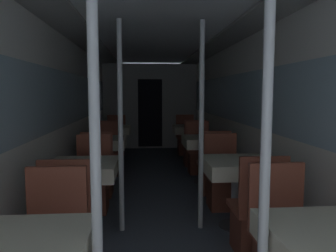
% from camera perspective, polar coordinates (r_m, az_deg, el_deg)
% --- Properties ---
extents(wall_left, '(0.05, 10.36, 2.24)m').
position_cam_1_polar(wall_left, '(4.73, -17.51, 1.64)').
color(wall_left, silver).
rests_on(wall_left, ground_plane).
extents(wall_right, '(0.05, 10.36, 2.24)m').
position_cam_1_polar(wall_right, '(4.83, 13.22, 1.84)').
color(wall_right, silver).
rests_on(wall_right, ground_plane).
extents(ceiling_panel, '(2.54, 10.36, 0.07)m').
position_cam_1_polar(ceiling_panel, '(4.67, -2.02, 15.68)').
color(ceiling_panel, silver).
rests_on(ceiling_panel, wall_left).
extents(bulkhead_far, '(2.49, 0.09, 2.24)m').
position_cam_1_polar(bulkhead_far, '(8.76, -3.14, 3.40)').
color(bulkhead_far, '#A8A8A3').
rests_on(bulkhead_far, ground_plane).
extents(support_pole_left_0, '(0.06, 0.06, 2.24)m').
position_cam_1_polar(support_pole_left_0, '(1.67, -12.49, -7.02)').
color(support_pole_left_0, silver).
rests_on(support_pole_left_0, ground_plane).
extents(dining_table_left_1, '(0.71, 0.71, 0.76)m').
position_cam_1_polar(dining_table_left_1, '(3.62, -14.58, -7.94)').
color(dining_table_left_1, '#4C4C51').
rests_on(dining_table_left_1, ground_plane).
extents(chair_left_near_1, '(0.44, 0.44, 0.95)m').
position_cam_1_polar(chair_left_near_1, '(3.14, -16.49, -16.85)').
color(chair_left_near_1, brown).
rests_on(chair_left_near_1, ground_plane).
extents(chair_left_far_1, '(0.44, 0.44, 0.95)m').
position_cam_1_polar(chair_left_far_1, '(4.30, -12.98, -10.50)').
color(chair_left_far_1, brown).
rests_on(chair_left_far_1, ground_plane).
extents(support_pole_left_1, '(0.06, 0.06, 2.24)m').
position_cam_1_polar(support_pole_left_1, '(3.49, -8.26, -0.27)').
color(support_pole_left_1, silver).
rests_on(support_pole_left_1, ground_plane).
extents(dining_table_left_2, '(0.71, 0.71, 0.76)m').
position_cam_1_polar(dining_table_left_2, '(5.41, -11.15, -3.31)').
color(dining_table_left_2, '#4C4C51').
rests_on(dining_table_left_2, ground_plane).
extents(chair_left_near_2, '(0.44, 0.44, 0.95)m').
position_cam_1_polar(chair_left_near_2, '(4.88, -11.93, -8.54)').
color(chair_left_near_2, brown).
rests_on(chair_left_near_2, ground_plane).
extents(chair_left_far_2, '(0.44, 0.44, 0.95)m').
position_cam_1_polar(chair_left_far_2, '(6.08, -10.40, -5.63)').
color(chair_left_far_2, brown).
rests_on(chair_left_far_2, ground_plane).
extents(dining_table_left_3, '(0.71, 0.71, 0.76)m').
position_cam_1_polar(dining_table_left_3, '(7.23, -9.45, -0.99)').
color(dining_table_left_3, '#4C4C51').
rests_on(dining_table_left_3, ground_plane).
extents(chair_left_near_3, '(0.44, 0.44, 0.95)m').
position_cam_1_polar(chair_left_near_3, '(6.67, -9.87, -4.61)').
color(chair_left_near_3, brown).
rests_on(chair_left_near_3, ground_plane).
extents(chair_left_far_3, '(0.44, 0.44, 0.95)m').
position_cam_1_polar(chair_left_far_3, '(7.90, -9.02, -2.97)').
color(chair_left_far_3, brown).
rests_on(chair_left_far_3, ground_plane).
extents(dining_table_right_0, '(0.71, 0.71, 0.76)m').
position_cam_1_polar(dining_table_right_0, '(2.09, 27.09, -18.78)').
color(dining_table_right_0, '#4C4C51').
rests_on(dining_table_right_0, ground_plane).
extents(support_pole_right_0, '(0.06, 0.06, 2.24)m').
position_cam_1_polar(support_pole_right_0, '(1.77, 16.58, -6.40)').
color(support_pole_right_0, silver).
rests_on(support_pole_right_0, ground_plane).
extents(dining_table_right_1, '(0.71, 0.71, 0.76)m').
position_cam_1_polar(dining_table_right_1, '(3.71, 11.94, -7.54)').
color(dining_table_right_1, '#4C4C51').
rests_on(dining_table_right_1, ground_plane).
extents(chair_right_near_1, '(0.44, 0.44, 0.95)m').
position_cam_1_polar(chair_right_near_1, '(3.25, 15.02, -16.07)').
color(chair_right_near_1, brown).
rests_on(chair_right_near_1, ground_plane).
extents(chair_right_far_1, '(0.44, 0.44, 0.95)m').
position_cam_1_polar(chair_right_far_1, '(4.38, 9.51, -10.14)').
color(chair_right_far_1, brown).
rests_on(chair_right_far_1, ground_plane).
extents(support_pole_right_1, '(0.06, 0.06, 2.24)m').
position_cam_1_polar(support_pole_right_1, '(3.54, 5.83, -0.16)').
color(support_pole_right_1, silver).
rests_on(support_pole_right_1, ground_plane).
extents(dining_table_right_2, '(0.71, 0.71, 0.76)m').
position_cam_1_polar(dining_table_right_2, '(5.47, 6.49, -3.13)').
color(dining_table_right_2, '#4C4C51').
rests_on(dining_table_right_2, ground_plane).
extents(chair_right_near_2, '(0.44, 0.44, 0.95)m').
position_cam_1_polar(chair_right_near_2, '(4.94, 7.83, -8.27)').
color(chair_right_near_2, brown).
rests_on(chair_right_near_2, ground_plane).
extents(chair_right_far_2, '(0.44, 0.44, 0.95)m').
position_cam_1_polar(chair_right_far_2, '(6.14, 5.35, -5.46)').
color(chair_right_far_2, brown).
rests_on(chair_right_far_2, ground_plane).
extents(dining_table_right_3, '(0.71, 0.71, 0.76)m').
position_cam_1_polar(dining_table_right_3, '(7.28, 3.75, -0.88)').
color(dining_table_right_3, '#4C4C51').
rests_on(dining_table_right_3, ground_plane).
extents(chair_right_near_3, '(0.44, 0.44, 0.95)m').
position_cam_1_polar(chair_right_near_3, '(6.72, 4.49, -4.47)').
color(chair_right_near_3, brown).
rests_on(chair_right_near_3, ground_plane).
extents(chair_right_far_3, '(0.44, 0.44, 0.95)m').
position_cam_1_polar(chair_right_far_3, '(7.94, 3.09, -2.86)').
color(chair_right_far_3, brown).
rests_on(chair_right_far_3, ground_plane).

